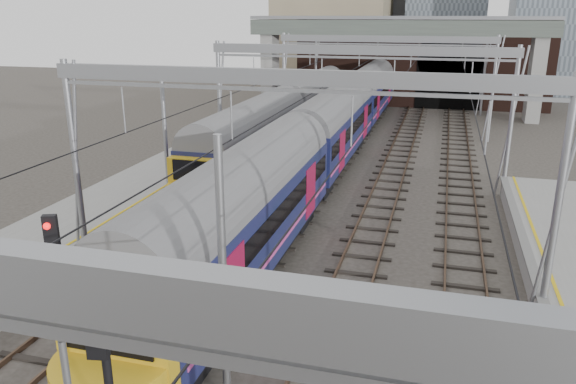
% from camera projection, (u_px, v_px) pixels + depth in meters
% --- Properties ---
extents(tracks, '(14.40, 80.00, 0.22)m').
position_uv_depth(tracks, '(329.00, 225.00, 26.28)').
color(tracks, '#4C3828').
rests_on(tracks, ground).
extents(overhead_line, '(16.80, 80.00, 8.00)m').
position_uv_depth(overhead_line, '(356.00, 70.00, 30.24)').
color(overhead_line, gray).
rests_on(overhead_line, ground).
extents(retaining_wall, '(28.00, 2.75, 9.00)m').
position_uv_depth(retaining_wall, '(414.00, 65.00, 58.50)').
color(retaining_wall, black).
rests_on(retaining_wall, ground).
extents(overbridge, '(28.00, 3.00, 9.25)m').
position_uv_depth(overbridge, '(397.00, 38.00, 52.52)').
color(overbridge, gray).
rests_on(overbridge, ground).
extents(train_main, '(2.94, 67.82, 5.00)m').
position_uv_depth(train_main, '(354.00, 107.00, 43.52)').
color(train_main, black).
rests_on(train_main, ground).
extents(train_second, '(2.73, 31.64, 4.73)m').
position_uv_depth(train_second, '(287.00, 117.00, 40.05)').
color(train_second, black).
rests_on(train_second, ground).
extents(signal_near_left, '(0.38, 0.47, 4.83)m').
position_uv_depth(signal_near_left, '(61.00, 279.00, 14.29)').
color(signal_near_left, black).
rests_on(signal_near_left, ground).
extents(equip_cover_a, '(1.10, 0.89, 0.11)m').
position_uv_depth(equip_cover_a, '(365.00, 306.00, 19.01)').
color(equip_cover_a, '#185EB4').
rests_on(equip_cover_a, ground).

